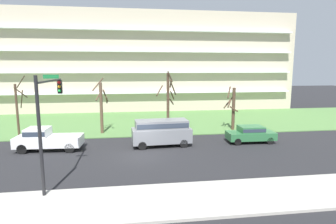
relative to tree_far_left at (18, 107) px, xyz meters
The scene contains 12 objects.
ground 14.57m from the tree_far_left, 32.98° to the right, with size 160.00×160.00×0.00m, color #232326.
sidewalk_curb_near 20.00m from the tree_far_left, 52.81° to the right, with size 80.00×4.00×0.15m, color #ADA89E.
grass_lawn_strip 13.81m from the tree_far_left, 27.57° to the left, with size 80.00×16.00×0.08m, color #547F42.
apartment_building 23.61m from the tree_far_left, 58.85° to the left, with size 52.57×12.03×15.71m.
tree_far_left is the anchor object (origin of this frame).
tree_left 8.15m from the tree_far_left, ahead, with size 1.67×1.67×5.90m.
tree_center 15.29m from the tree_far_left, ahead, with size 2.31×2.29×6.61m.
tree_right 22.45m from the tree_far_left, ahead, with size 1.48×1.70×4.88m.
sedan_green_near_left 22.96m from the tree_far_left, 13.30° to the right, with size 4.45×1.92×1.57m.
van_gray_center_left 14.90m from the tree_far_left, 20.79° to the right, with size 5.30×2.29×2.36m.
pickup_white_center_right 6.92m from the tree_far_left, 52.36° to the right, with size 5.50×2.30×1.95m.
traffic_signal_mast 14.28m from the tree_far_left, 63.07° to the right, with size 0.90×5.17×6.55m.
Camera 1 is at (-0.84, -21.37, 6.91)m, focal length 29.56 mm.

